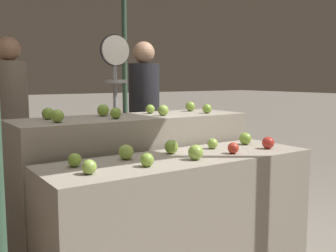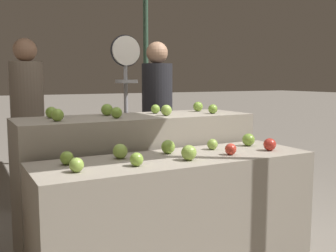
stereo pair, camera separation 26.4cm
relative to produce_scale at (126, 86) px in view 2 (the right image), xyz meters
name	(u,v)px [view 2 (the right image)]	position (x,y,z in m)	size (l,w,h in m)	color
display_counter_front	(177,221)	(-0.19, -1.27, -0.80)	(1.71, 0.55, 0.80)	gray
display_counter_back	(138,183)	(-0.19, -0.67, -0.70)	(1.71, 0.55, 1.00)	gray
apple_front_0	(77,165)	(-0.83, -1.37, -0.36)	(0.07, 0.07, 0.07)	#8EB247
apple_front_1	(137,159)	(-0.51, -1.39, -0.36)	(0.07, 0.07, 0.07)	#84AD3D
apple_front_2	(189,153)	(-0.18, -1.39, -0.36)	(0.09, 0.09, 0.09)	#8EB247
apple_front_3	(231,149)	(0.13, -1.37, -0.37)	(0.07, 0.07, 0.07)	red
apple_front_4	(270,144)	(0.44, -1.37, -0.36)	(0.08, 0.08, 0.08)	#B72D23
apple_front_5	(67,158)	(-0.83, -1.17, -0.36)	(0.07, 0.07, 0.07)	#84AD3D
apple_front_6	(120,151)	(-0.51, -1.16, -0.36)	(0.09, 0.09, 0.09)	#8EB247
apple_front_7	(168,147)	(-0.19, -1.16, -0.36)	(0.09, 0.09, 0.09)	#84AD3D
apple_front_8	(212,144)	(0.13, -1.17, -0.37)	(0.07, 0.07, 0.07)	#8EB247
apple_front_9	(248,140)	(0.44, -1.17, -0.36)	(0.09, 0.09, 0.09)	#7AA338
apple_back_0	(57,115)	(-0.79, -0.78, -0.16)	(0.08, 0.08, 0.08)	#84AD3D
apple_back_1	(117,113)	(-0.39, -0.78, -0.16)	(0.08, 0.08, 0.08)	#7AA338
apple_back_2	(166,110)	(0.00, -0.77, -0.16)	(0.08, 0.08, 0.08)	#8EB247
apple_back_3	(213,109)	(0.39, -0.79, -0.17)	(0.07, 0.07, 0.07)	#7AA338
apple_back_4	(51,113)	(-0.78, -0.57, -0.16)	(0.08, 0.08, 0.08)	#7AA338
apple_back_5	(107,110)	(-0.38, -0.56, -0.16)	(0.09, 0.09, 0.09)	#7AA338
apple_back_6	(155,109)	(0.01, -0.57, -0.17)	(0.07, 0.07, 0.07)	#7AA338
apple_back_7	(198,107)	(0.40, -0.56, -0.16)	(0.08, 0.08, 0.08)	#7AA338
produce_scale	(126,86)	(0.00, 0.00, 0.00)	(0.28, 0.20, 1.65)	#99999E
person_vendor_at_scale	(157,110)	(0.42, 0.22, -0.25)	(0.37, 0.37, 1.63)	#2D2D38
person_customer_left	(28,112)	(-0.77, 0.56, -0.24)	(0.40, 0.40, 1.64)	#2D2D38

